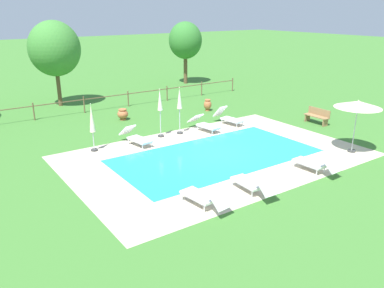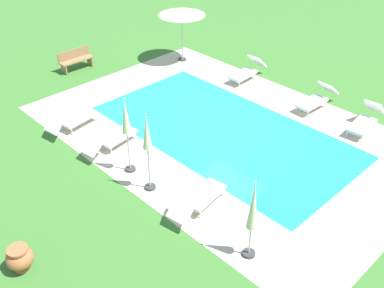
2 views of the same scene
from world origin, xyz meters
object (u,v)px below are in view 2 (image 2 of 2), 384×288
Objects in this scene: patio_umbrella_open_foreground at (182,12)px; wooden_bench_lawn_side at (76,59)px; terracotta_urn_near_fence at (20,258)px; patio_umbrella_closed_row_mid_west at (253,211)px; sun_lounger_north_near_steps at (111,138)px; sun_lounger_north_far at (199,198)px; patio_umbrella_closed_row_west at (147,139)px; sun_lounger_north_end at (72,119)px; patio_umbrella_closed_row_centre at (126,122)px; sun_lounger_south_mid at (247,71)px; sun_lounger_north_mid at (317,98)px; sun_lounger_south_end at (365,120)px.

wooden_bench_lawn_side is at bearing 57.71° from patio_umbrella_open_foreground.
patio_umbrella_closed_row_mid_west is at bearing -129.55° from terracotta_urn_near_fence.
sun_lounger_north_far reaches higher than sun_lounger_north_near_steps.
sun_lounger_north_far is 10.50m from wooden_bench_lawn_side.
patio_umbrella_closed_row_mid_west is (-3.61, -0.07, -0.27)m from patio_umbrella_closed_row_west.
patio_umbrella_closed_row_centre is at bearing 179.07° from sun_lounger_north_end.
patio_umbrella_open_foreground reaches higher than patio_umbrella_closed_row_mid_west.
patio_umbrella_closed_row_west is at bearing 109.99° from sun_lounger_south_mid.
sun_lounger_north_mid is at bearing 179.67° from sun_lounger_south_mid.
sun_lounger_south_end is (-5.41, 0.17, 0.00)m from sun_lounger_south_mid.
patio_umbrella_closed_row_centre reaches higher than patio_umbrella_open_foreground.
patio_umbrella_closed_row_centre is (1.09, -0.12, -0.00)m from patio_umbrella_closed_row_west.
sun_lounger_south_mid is 11.94m from terracotta_urn_near_fence.
patio_umbrella_closed_row_centre is 4.56m from terracotta_urn_near_fence.
patio_umbrella_closed_row_centre reaches higher than sun_lounger_south_end.
sun_lounger_north_mid is 0.82× the size of patio_umbrella_open_foreground.
patio_umbrella_open_foreground reaches higher than sun_lounger_north_far.
sun_lounger_north_far is at bearing 81.29° from sun_lounger_south_end.
sun_lounger_north_mid reaches higher than terracotta_urn_near_fence.
sun_lounger_south_end is at bearing -98.71° from sun_lounger_north_far.
sun_lounger_north_near_steps is 1.91m from sun_lounger_north_end.
sun_lounger_north_far is 8.37m from sun_lounger_south_mid.
sun_lounger_south_mid is at bearing -58.78° from sun_lounger_north_far.
patio_umbrella_closed_row_west is 1.00× the size of patio_umbrella_closed_row_centre.
sun_lounger_north_mid is 0.81× the size of patio_umbrella_closed_row_centre.
terracotta_urn_near_fence is (-0.21, 4.05, -1.33)m from patio_umbrella_closed_row_west.
terracotta_urn_near_fence is (-6.27, 11.00, -1.86)m from patio_umbrella_open_foreground.
sun_lounger_north_mid is 0.89× the size of patio_umbrella_closed_row_mid_west.
sun_lounger_north_near_steps reaches higher than terracotta_urn_near_fence.
sun_lounger_south_mid is 9.84m from patio_umbrella_closed_row_mid_west.
patio_umbrella_open_foreground reaches higher than sun_lounger_north_end.
sun_lounger_south_end is (-7.02, -7.18, -0.01)m from sun_lounger_north_end.
patio_umbrella_open_foreground is at bearing -60.31° from terracotta_urn_near_fence.
patio_umbrella_closed_row_mid_west is at bearing 171.54° from sun_lounger_north_far.
sun_lounger_north_far is at bearing -174.68° from patio_umbrella_closed_row_centre.
wooden_bench_lawn_side is (10.17, -2.61, 0.09)m from sun_lounger_north_far.
patio_umbrella_closed_row_west is 4.27m from terracotta_urn_near_fence.
sun_lounger_south_end is at bearing 178.22° from sun_lounger_south_mid.
patio_umbrella_closed_row_west is (-2.46, 0.43, 1.32)m from sun_lounger_north_near_steps.
sun_lounger_south_mid is 3.84m from patio_umbrella_open_foreground.
sun_lounger_south_end is at bearing -158.74° from wooden_bench_lawn_side.
wooden_bench_lawn_side is 11.25m from terracotta_urn_near_fence.
sun_lounger_north_far reaches higher than terracotta_urn_near_fence.
patio_umbrella_closed_row_mid_west reaches higher than wooden_bench_lawn_side.
wooden_bench_lawn_side is at bearing -33.66° from sun_lounger_north_end.
patio_umbrella_open_foreground reaches higher than wooden_bench_lawn_side.
sun_lounger_north_end is 0.98× the size of sun_lounger_south_end.
sun_lounger_north_near_steps is 7.67m from patio_umbrella_open_foreground.
sun_lounger_north_end is at bearing 146.34° from wooden_bench_lawn_side.
patio_umbrella_closed_row_west reaches higher than patio_umbrella_closed_row_centre.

